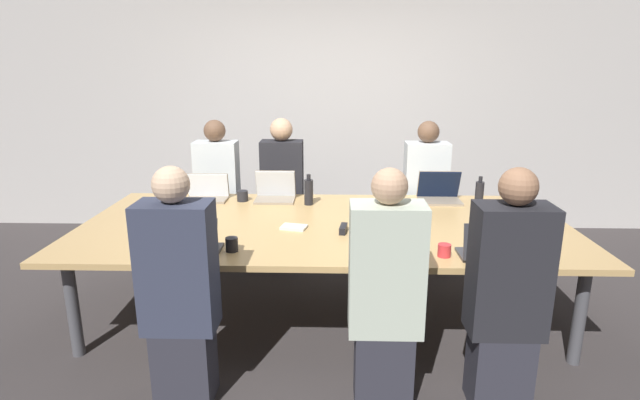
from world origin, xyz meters
TOP-DOWN VIEW (x-y plane):
  - ground_plane at (0.00, 0.00)m, footprint 24.00×24.00m
  - curtain_wall at (0.00, 2.17)m, footprint 12.00×0.06m
  - conference_table at (0.00, 0.00)m, footprint 3.62×1.69m
  - laptop_far_right at (0.98, 0.65)m, footprint 0.36×0.27m
  - person_far_right at (0.93, 1.05)m, footprint 0.40×0.24m
  - bottle_far_right at (1.27, 0.48)m, footprint 0.07×0.07m
  - laptop_near_right at (0.99, -0.70)m, footprint 0.31×0.23m
  - person_near_right at (1.00, -1.08)m, footprint 0.40×0.24m
  - cup_near_right at (0.75, -0.66)m, footprint 0.08×0.08m
  - bottle_near_right at (1.27, -0.60)m, footprint 0.08×0.08m
  - laptop_near_left at (-0.82, -0.65)m, footprint 0.34×0.24m
  - person_near_left at (-0.78, -1.08)m, footprint 0.40×0.24m
  - cup_near_left at (-0.58, -0.60)m, footprint 0.08×0.08m
  - laptop_far_left at (-1.05, 0.64)m, footprint 0.36×0.22m
  - person_far_left at (-1.05, 1.06)m, footprint 0.40×0.24m
  - laptop_far_midleft at (-0.45, 0.64)m, footprint 0.35×0.26m
  - person_far_midleft at (-0.43, 1.12)m, footprint 0.40×0.24m
  - cup_far_midleft at (-0.73, 0.60)m, footprint 0.09×0.09m
  - bottle_far_midleft at (-0.15, 0.50)m, footprint 0.08×0.08m
  - laptop_near_midright at (0.37, -0.70)m, footprint 0.32×0.24m
  - person_near_midright at (0.35, -1.07)m, footprint 0.40×0.24m
  - bottle_near_midright at (0.62, -0.52)m, footprint 0.06×0.06m
  - stapler at (0.13, -0.21)m, footprint 0.06×0.15m
  - notebook at (-0.22, -0.14)m, footprint 0.20×0.16m

SIDE VIEW (x-z plane):
  - ground_plane at x=0.00m, z-range 0.00..0.00m
  - person_near_midright at x=0.35m, z-range -0.02..1.34m
  - person_near_left at x=-0.78m, z-range -0.02..1.35m
  - person_near_right at x=1.00m, z-range -0.02..1.35m
  - person_far_right at x=0.93m, z-range -0.02..1.35m
  - person_far_left at x=-1.05m, z-range -0.02..1.35m
  - person_far_midleft at x=-0.43m, z-range -0.02..1.37m
  - conference_table at x=0.00m, z-range 0.32..1.04m
  - notebook at x=-0.22m, z-range 0.72..0.74m
  - stapler at x=0.13m, z-range 0.72..0.77m
  - cup_near_right at x=0.75m, z-range 0.72..0.80m
  - cup_near_left at x=-0.58m, z-range 0.72..0.81m
  - cup_far_midleft at x=-0.73m, z-range 0.72..0.82m
  - laptop_far_left at x=-1.05m, z-range 0.68..0.91m
  - laptop_near_left at x=-0.82m, z-range 0.67..0.91m
  - laptop_near_midright at x=0.37m, z-range 0.67..0.91m
  - laptop_near_right at x=0.99m, z-range 0.67..0.91m
  - laptop_far_midleft at x=-0.45m, z-range 0.67..0.93m
  - laptop_far_right at x=0.98m, z-range 0.67..0.93m
  - bottle_near_right at x=1.27m, z-range 0.71..0.91m
  - bottle_near_midright at x=0.62m, z-range 0.71..0.92m
  - bottle_far_right at x=1.27m, z-range 0.71..0.97m
  - bottle_far_midleft at x=-0.15m, z-range 0.71..0.97m
  - curtain_wall at x=0.00m, z-range 0.00..2.80m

